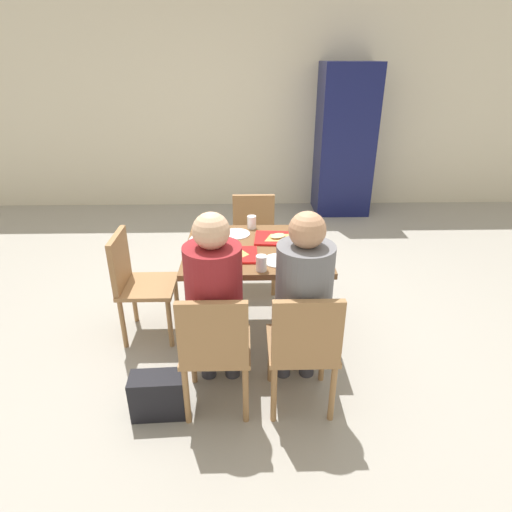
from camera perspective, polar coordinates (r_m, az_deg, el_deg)
The scene contains 23 objects.
ground_plane at distance 3.38m, azimuth 0.00°, elevation -10.24°, with size 10.00×10.00×0.02m, color #9E998E.
back_wall at distance 5.97m, azimuth -0.79°, elevation 20.08°, with size 10.00×0.10×2.80m, color beige.
main_table at distance 3.05m, azimuth 0.00°, elevation -0.49°, with size 1.00×0.85×0.73m.
chair_near_left at distance 2.44m, azimuth -5.56°, elevation -12.02°, with size 0.40×0.40×0.83m.
chair_near_right at distance 2.46m, azimuth 6.46°, elevation -11.83°, with size 0.40×0.40×0.83m.
chair_far_side at distance 3.85m, azimuth -0.29°, elevation 2.87°, with size 0.40×0.40×0.83m.
chair_left_end at distance 3.22m, azimuth -15.98°, elevation -2.95°, with size 0.40×0.40×0.83m.
person_in_red at distance 2.42m, azimuth -5.59°, elevation -5.37°, with size 0.32×0.42×1.24m.
person_in_brown_jacket at distance 2.43m, azimuth 6.33°, elevation -5.21°, with size 0.32×0.42×1.24m.
tray_red_near at distance 2.87m, azimuth -3.43°, elevation 0.14°, with size 0.36×0.26×0.02m, color red.
tray_red_far at distance 3.13m, azimuth 3.16°, elevation 2.38°, with size 0.36×0.26×0.02m, color red.
paper_plate_center at distance 3.22m, azimuth -2.78°, elevation 3.00°, with size 0.22×0.22×0.01m, color white.
paper_plate_near_edge at distance 2.80m, azimuth 3.20°, elevation -0.62°, with size 0.22×0.22×0.01m, color white.
pizza_slice_a at distance 2.86m, azimuth -2.90°, elevation 0.45°, with size 0.16×0.18×0.02m.
pizza_slice_b at distance 3.12m, azimuth 2.95°, elevation 2.65°, with size 0.21×0.20×0.02m.
plastic_cup_a at distance 3.32m, azimuth -0.59°, elevation 4.60°, with size 0.07×0.07×0.10m, color white.
plastic_cup_b at distance 2.66m, azimuth 0.73°, elevation -0.97°, with size 0.07×0.07×0.10m, color white.
plastic_cup_c at distance 3.07m, azimuth -7.56°, elevation 2.51°, with size 0.07×0.07×0.10m, color white.
soda_can at distance 3.04m, azimuth 8.05°, elevation 2.53°, with size 0.07×0.07×0.12m, color #B7BCC6.
condiment_bottle at distance 3.21m, azimuth -5.96°, elevation 4.22°, with size 0.06×0.06×0.16m, color orange.
foil_bundle at distance 2.99m, azimuth -8.20°, elevation 1.86°, with size 0.10×0.10×0.10m, color silver.
handbag at distance 2.70m, azimuth -13.06°, elevation -17.85°, with size 0.32×0.16×0.28m, color black.
drink_fridge at distance 5.83m, azimuth 11.86°, elevation 14.97°, with size 0.70×0.60×1.90m, color #14194C.
Camera 1 is at (-0.07, -2.74, 1.97)m, focal length 29.60 mm.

